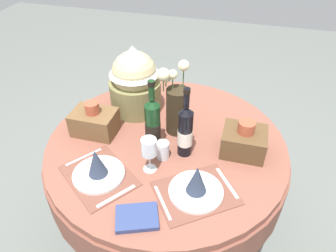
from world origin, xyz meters
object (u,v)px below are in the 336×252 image
woven_basket_side_right (244,141)px  dining_table (167,161)px  place_setting_left (98,169)px  place_setting_right (196,186)px  wine_bottle_rear (185,131)px  woven_basket_side_left (94,121)px  tumbler_near_left (163,150)px  wine_bottle_left (153,124)px  wine_glass_left (149,148)px  gift_tub_back_left (134,78)px  flower_vase (176,105)px  book_on_table (137,217)px

woven_basket_side_right → dining_table: bearing=-175.7°
place_setting_left → place_setting_right: bearing=2.3°
wine_bottle_rear → woven_basket_side_right: (0.28, 0.09, -0.07)m
dining_table → woven_basket_side_left: 0.45m
place_setting_right → dining_table: bearing=125.8°
tumbler_near_left → wine_bottle_left: bearing=135.1°
wine_glass_left → gift_tub_back_left: bearing=116.6°
place_setting_left → wine_glass_left: bearing=26.0°
flower_vase → wine_glass_left: size_ratio=2.23×
place_setting_left → wine_bottle_left: 0.34m
wine_glass_left → tumbler_near_left: wine_glass_left is taller
place_setting_left → place_setting_right: size_ratio=1.00×
flower_vase → book_on_table: 0.62m
wine_bottle_rear → tumbler_near_left: 0.15m
book_on_table → woven_basket_side_right: bearing=32.9°
place_setting_right → wine_glass_left: size_ratio=2.33×
wine_bottle_rear → gift_tub_back_left: size_ratio=0.94×
flower_vase → woven_basket_side_left: (-0.41, -0.13, -0.10)m
dining_table → gift_tub_back_left: gift_tub_back_left is taller
wine_bottle_rear → wine_glass_left: wine_bottle_rear is taller
wine_bottle_left → gift_tub_back_left: size_ratio=0.96×
tumbler_near_left → woven_basket_side_left: woven_basket_side_left is taller
book_on_table → woven_basket_side_right: 0.65m
gift_tub_back_left → woven_basket_side_left: bearing=-117.4°
place_setting_left → tumbler_near_left: 0.32m
place_setting_right → flower_vase: bearing=115.5°
place_setting_right → woven_basket_side_right: woven_basket_side_right is taller
tumbler_near_left → woven_basket_side_left: (-0.41, 0.10, 0.02)m
book_on_table → woven_basket_side_left: bearing=109.1°
gift_tub_back_left → dining_table: bearing=-44.4°
wine_glass_left → place_setting_right: bearing=-20.0°
wine_bottle_rear → gift_tub_back_left: 0.48m
flower_vase → place_setting_left: bearing=-121.4°
place_setting_left → gift_tub_back_left: size_ratio=1.07×
place_setting_left → book_on_table: place_setting_left is taller
wine_bottle_rear → gift_tub_back_left: bearing=139.9°
flower_vase → wine_bottle_left: 0.18m
place_setting_left → wine_bottle_left: wine_bottle_left is taller
woven_basket_side_left → wine_bottle_left: bearing=-4.7°
dining_table → wine_bottle_rear: (0.11, -0.06, 0.28)m
book_on_table → gift_tub_back_left: (-0.27, 0.74, 0.20)m
flower_vase → wine_glass_left: 0.33m
wine_bottle_rear → book_on_table: wine_bottle_rear is taller
wine_glass_left → woven_basket_side_right: bearing=30.5°
gift_tub_back_left → book_on_table: bearing=-70.3°
dining_table → woven_basket_side_right: size_ratio=5.99×
flower_vase → woven_basket_side_left: bearing=-162.9°
place_setting_right → tumbler_near_left: size_ratio=4.64×
dining_table → woven_basket_side_left: size_ratio=5.56×
tumbler_near_left → place_setting_right: bearing=-42.0°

